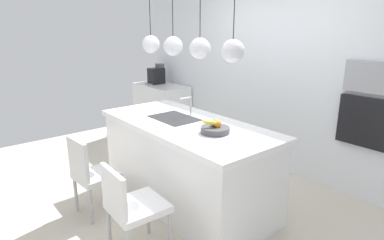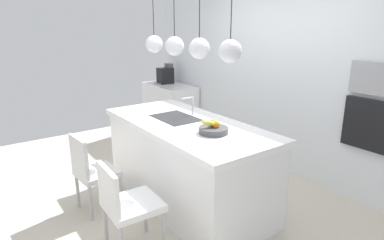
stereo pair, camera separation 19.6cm
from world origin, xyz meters
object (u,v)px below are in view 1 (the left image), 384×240
object	(u,v)px
oven	(364,122)
chair_near	(91,172)
coffee_machine	(156,75)
fruit_bowl	(215,128)
microwave	(371,77)
chair_middle	(131,205)

from	to	relation	value
oven	chair_near	bearing A→B (deg)	-122.81
coffee_machine	fruit_bowl	bearing A→B (deg)	-23.05
coffee_machine	chair_near	distance (m)	3.13
coffee_machine	microwave	world-z (taller)	microwave
fruit_bowl	chair_middle	size ratio (longest dim) A/B	0.34
microwave	chair_near	distance (m)	3.16
oven	chair_near	size ratio (longest dim) A/B	0.64
coffee_machine	chair_near	bearing A→B (deg)	-46.60
coffee_machine	oven	bearing A→B (deg)	4.54
microwave	chair_middle	xyz separation A→B (m)	(-0.76, -2.53, -0.95)
fruit_bowl	oven	distance (m)	1.74
microwave	chair_middle	world-z (taller)	microwave
microwave	chair_near	size ratio (longest dim) A/B	0.62
microwave	fruit_bowl	bearing A→B (deg)	-115.20
oven	chair_middle	xyz separation A→B (m)	(-0.76, -2.53, -0.45)
coffee_machine	oven	size ratio (longest dim) A/B	0.68
chair_near	chair_middle	xyz separation A→B (m)	(0.87, 0.00, 0.01)
chair_middle	coffee_machine	bearing A→B (deg)	143.17
coffee_machine	chair_middle	distance (m)	3.76
fruit_bowl	chair_near	world-z (taller)	fruit_bowl
fruit_bowl	chair_near	size ratio (longest dim) A/B	0.33
oven	fruit_bowl	bearing A→B (deg)	-115.20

